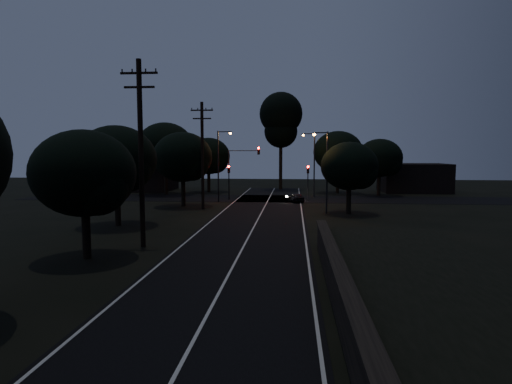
{
  "coord_description": "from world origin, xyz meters",
  "views": [
    {
      "loc": [
        2.95,
        -9.5,
        5.66
      ],
      "look_at": [
        0.0,
        24.0,
        2.5
      ],
      "focal_mm": 30.0,
      "sensor_mm": 36.0,
      "label": 1
    }
  ],
  "objects_px": {
    "utility_pole_far": "(202,154)",
    "signal_mast": "(243,163)",
    "streetlight_c": "(325,166)",
    "car": "(296,197)",
    "streetlight_b": "(313,160)",
    "signal_left": "(229,176)",
    "streetlight_a": "(220,161)",
    "signal_right": "(308,176)",
    "utility_pole_mid": "(141,151)",
    "tall_pine": "(281,120)"
  },
  "relations": [
    {
      "from": "signal_left",
      "to": "streetlight_b",
      "type": "xyz_separation_m",
      "value": [
        9.91,
        4.01,
        1.8
      ]
    },
    {
      "from": "signal_mast",
      "to": "car",
      "type": "distance_m",
      "value": 7.32
    },
    {
      "from": "signal_mast",
      "to": "streetlight_a",
      "type": "relative_size",
      "value": 0.78
    },
    {
      "from": "signal_left",
      "to": "streetlight_b",
      "type": "height_order",
      "value": "streetlight_b"
    },
    {
      "from": "streetlight_c",
      "to": "car",
      "type": "bearing_deg",
      "value": 106.78
    },
    {
      "from": "utility_pole_far",
      "to": "streetlight_c",
      "type": "xyz_separation_m",
      "value": [
        11.83,
        -2.0,
        -1.13
      ]
    },
    {
      "from": "streetlight_c",
      "to": "utility_pole_mid",
      "type": "bearing_deg",
      "value": -128.26
    },
    {
      "from": "signal_right",
      "to": "signal_mast",
      "type": "height_order",
      "value": "signal_mast"
    },
    {
      "from": "utility_pole_far",
      "to": "car",
      "type": "height_order",
      "value": "utility_pole_far"
    },
    {
      "from": "utility_pole_mid",
      "to": "signal_mast",
      "type": "xyz_separation_m",
      "value": [
        3.09,
        24.99,
        -1.4
      ]
    },
    {
      "from": "utility_pole_mid",
      "to": "tall_pine",
      "type": "xyz_separation_m",
      "value": [
        7.0,
        40.0,
        4.74
      ]
    },
    {
      "from": "utility_pole_mid",
      "to": "utility_pole_far",
      "type": "distance_m",
      "value": 17.0
    },
    {
      "from": "tall_pine",
      "to": "signal_left",
      "type": "xyz_separation_m",
      "value": [
        -5.6,
        -15.01,
        -7.64
      ]
    },
    {
      "from": "utility_pole_mid",
      "to": "streetlight_b",
      "type": "height_order",
      "value": "utility_pole_mid"
    },
    {
      "from": "utility_pole_mid",
      "to": "car",
      "type": "bearing_deg",
      "value": 68.8
    },
    {
      "from": "tall_pine",
      "to": "streetlight_b",
      "type": "relative_size",
      "value": 1.82
    },
    {
      "from": "utility_pole_far",
      "to": "signal_left",
      "type": "relative_size",
      "value": 2.56
    },
    {
      "from": "streetlight_a",
      "to": "streetlight_b",
      "type": "bearing_deg",
      "value": 29.48
    },
    {
      "from": "signal_mast",
      "to": "streetlight_b",
      "type": "distance_m",
      "value": 9.15
    },
    {
      "from": "signal_right",
      "to": "signal_mast",
      "type": "distance_m",
      "value": 7.66
    },
    {
      "from": "tall_pine",
      "to": "signal_right",
      "type": "relative_size",
      "value": 3.54
    },
    {
      "from": "utility_pole_far",
      "to": "signal_right",
      "type": "distance_m",
      "value": 13.53
    },
    {
      "from": "signal_right",
      "to": "streetlight_c",
      "type": "xyz_separation_m",
      "value": [
        1.23,
        -9.99,
        1.51
      ]
    },
    {
      "from": "utility_pole_far",
      "to": "streetlight_a",
      "type": "height_order",
      "value": "utility_pole_far"
    },
    {
      "from": "streetlight_a",
      "to": "utility_pole_far",
      "type": "bearing_deg",
      "value": -96.59
    },
    {
      "from": "signal_right",
      "to": "streetlight_a",
      "type": "bearing_deg",
      "value": -168.66
    },
    {
      "from": "streetlight_b",
      "to": "signal_right",
      "type": "bearing_deg",
      "value": -100.0
    },
    {
      "from": "utility_pole_mid",
      "to": "signal_right",
      "type": "xyz_separation_m",
      "value": [
        10.6,
        24.99,
        -2.9
      ]
    },
    {
      "from": "streetlight_a",
      "to": "streetlight_c",
      "type": "distance_m",
      "value": 13.72
    },
    {
      "from": "streetlight_b",
      "to": "streetlight_c",
      "type": "height_order",
      "value": "streetlight_b"
    },
    {
      "from": "streetlight_b",
      "to": "streetlight_c",
      "type": "relative_size",
      "value": 1.07
    },
    {
      "from": "streetlight_b",
      "to": "utility_pole_far",
      "type": "bearing_deg",
      "value": -133.3
    },
    {
      "from": "utility_pole_mid",
      "to": "streetlight_c",
      "type": "relative_size",
      "value": 1.47
    },
    {
      "from": "signal_mast",
      "to": "streetlight_a",
      "type": "bearing_deg",
      "value": -140.23
    },
    {
      "from": "signal_mast",
      "to": "signal_left",
      "type": "bearing_deg",
      "value": -179.87
    },
    {
      "from": "utility_pole_mid",
      "to": "streetlight_c",
      "type": "height_order",
      "value": "utility_pole_mid"
    },
    {
      "from": "signal_left",
      "to": "streetlight_a",
      "type": "relative_size",
      "value": 0.51
    },
    {
      "from": "utility_pole_far",
      "to": "streetlight_c",
      "type": "distance_m",
      "value": 12.05
    },
    {
      "from": "signal_left",
      "to": "signal_right",
      "type": "bearing_deg",
      "value": 0.0
    },
    {
      "from": "signal_left",
      "to": "streetlight_a",
      "type": "bearing_deg",
      "value": -109.59
    },
    {
      "from": "utility_pole_mid",
      "to": "streetlight_b",
      "type": "xyz_separation_m",
      "value": [
        11.31,
        29.0,
        -1.1
      ]
    },
    {
      "from": "utility_pole_mid",
      "to": "tall_pine",
      "type": "distance_m",
      "value": 40.88
    },
    {
      "from": "streetlight_b",
      "to": "tall_pine",
      "type": "bearing_deg",
      "value": 111.38
    },
    {
      "from": "signal_right",
      "to": "streetlight_c",
      "type": "relative_size",
      "value": 0.55
    },
    {
      "from": "utility_pole_far",
      "to": "car",
      "type": "xyz_separation_m",
      "value": [
        9.2,
        6.72,
        -4.96
      ]
    },
    {
      "from": "signal_mast",
      "to": "streetlight_b",
      "type": "height_order",
      "value": "streetlight_b"
    },
    {
      "from": "signal_right",
      "to": "streetlight_b",
      "type": "height_order",
      "value": "streetlight_b"
    },
    {
      "from": "signal_mast",
      "to": "car",
      "type": "relative_size",
      "value": 2.04
    },
    {
      "from": "tall_pine",
      "to": "streetlight_a",
      "type": "bearing_deg",
      "value": -110.36
    },
    {
      "from": "utility_pole_far",
      "to": "signal_mast",
      "type": "bearing_deg",
      "value": 68.89
    }
  ]
}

